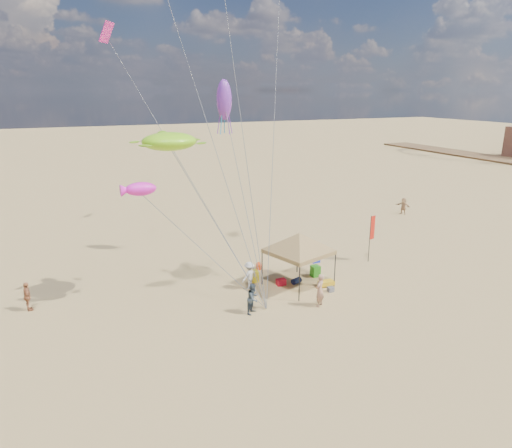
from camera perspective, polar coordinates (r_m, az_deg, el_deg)
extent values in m
plane|color=tan|center=(24.63, 2.87, -10.78)|extent=(280.00, 280.00, 0.00)
cylinder|color=black|center=(27.42, 0.76, -5.55)|extent=(0.06, 0.06, 2.02)
cylinder|color=black|center=(29.41, 5.13, -4.08)|extent=(0.06, 0.06, 2.02)
cylinder|color=black|center=(25.44, 5.38, -7.41)|extent=(0.06, 0.06, 2.02)
cylinder|color=black|center=(27.57, 9.72, -5.67)|extent=(0.06, 0.06, 2.02)
cube|color=olive|center=(27.01, 5.31, -3.40)|extent=(3.91, 3.91, 0.24)
pyramid|color=olive|center=(26.66, 5.37, -1.11)|extent=(5.83, 5.83, 1.01)
cylinder|color=black|center=(31.75, 13.87, -1.80)|extent=(0.04, 0.04, 3.23)
cube|color=red|center=(31.73, 14.21, -0.43)|extent=(0.46, 0.16, 1.62)
cube|color=red|center=(27.69, 3.12, -7.18)|extent=(0.54, 0.38, 0.38)
cube|color=#1627B9|center=(31.42, 7.37, -4.39)|extent=(0.54, 0.38, 0.38)
cylinder|color=#0C1435|center=(27.97, 5.01, -7.00)|extent=(0.69, 0.54, 0.36)
cylinder|color=red|center=(30.07, 0.37, -5.23)|extent=(0.54, 0.69, 0.36)
cube|color=green|center=(29.07, 7.34, -5.79)|extent=(0.50, 0.50, 0.70)
cube|color=yellow|center=(28.08, -0.28, -6.46)|extent=(0.50, 0.50, 0.70)
cube|color=slate|center=(27.16, 9.21, -7.98)|extent=(0.34, 0.30, 0.28)
cube|color=gold|center=(27.82, 8.69, -7.21)|extent=(0.90, 0.50, 0.24)
imported|color=tan|center=(25.06, 7.88, -8.11)|extent=(0.80, 0.74, 1.83)
imported|color=#3D4A53|center=(24.13, -0.36, -9.19)|extent=(1.01, 0.98, 1.63)
imported|color=beige|center=(26.97, -0.85, -6.37)|extent=(1.21, 0.99, 1.64)
imported|color=#AA6741|center=(27.17, -26.41, -8.04)|extent=(0.51, 0.97, 1.59)
imported|color=tan|center=(45.22, 17.76, 2.14)|extent=(0.94, 1.53, 1.58)
ellipsoid|color=#8ADF17|center=(23.91, -10.66, 9.99)|extent=(3.45, 3.18, 0.93)
ellipsoid|color=#FF20D1|center=(23.86, -14.05, 4.22)|extent=(1.60, 0.86, 0.69)
ellipsoid|color=purple|center=(30.68, -3.96, 15.07)|extent=(1.30, 1.30, 2.56)
cube|color=#ED2298|center=(31.54, -17.98, 21.62)|extent=(1.15, 1.42, 1.19)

